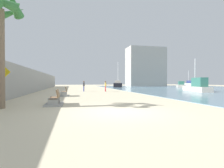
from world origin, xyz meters
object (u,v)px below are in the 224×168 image
object	(u,v)px
person_walking	(84,85)
person_standing	(105,85)
pedestrian_sign	(3,80)
boat_far_left	(190,84)
bench_far	(64,94)
boat_mid_bay	(118,84)
bench_near	(55,101)
boat_far_right	(181,85)
boat_distant	(197,86)

from	to	relation	value
person_walking	person_standing	bearing A→B (deg)	-23.13
person_standing	pedestrian_sign	bearing A→B (deg)	-124.93
person_walking	boat_far_left	xyz separation A→B (m)	(34.29, 21.82, -0.22)
person_walking	person_standing	distance (m)	3.33
bench_far	pedestrian_sign	bearing A→B (deg)	-120.58
boat_mid_bay	bench_near	bearing A→B (deg)	-111.18
bench_far	person_standing	xyz separation A→B (m)	(5.62, 7.13, 0.67)
pedestrian_sign	boat_far_right	bearing A→B (deg)	40.99
bench_far	person_walking	world-z (taller)	person_walking
bench_near	boat_far_right	distance (m)	38.98
boat_far_right	boat_mid_bay	size ratio (longest dim) A/B	0.80
bench_near	person_walking	world-z (taller)	person_walking
boat_distant	boat_far_left	world-z (taller)	boat_distant
boat_far_left	boat_mid_bay	distance (m)	24.31
bench_far	boat_distant	size ratio (longest dim) A/B	0.28
person_standing	bench_near	bearing A→B (deg)	-113.05
person_standing	bench_far	bearing A→B (deg)	-128.25
bench_near	boat_mid_bay	world-z (taller)	boat_mid_bay
boat_mid_bay	pedestrian_sign	distance (m)	36.74
person_standing	pedestrian_sign	size ratio (longest dim) A/B	0.62
bench_far	boat_mid_bay	distance (m)	29.81
bench_far	person_walking	bearing A→B (deg)	73.13
person_walking	boat_mid_bay	distance (m)	21.12
bench_near	pedestrian_sign	distance (m)	3.58
person_standing	boat_distant	bearing A→B (deg)	-12.40
bench_near	boat_mid_bay	distance (m)	36.25
bench_near	bench_far	size ratio (longest dim) A/B	0.99
bench_far	boat_far_right	bearing A→B (deg)	37.31
boat_far_right	boat_distant	bearing A→B (deg)	-116.94
person_standing	boat_far_right	world-z (taller)	same
person_walking	boat_far_right	size ratio (longest dim) A/B	0.29
boat_distant	pedestrian_sign	xyz separation A→B (m)	(-22.35, -10.22, 0.80)
boat_far_left	bench_far	bearing A→B (deg)	-140.61
person_walking	boat_far_left	size ratio (longest dim) A/B	0.23
bench_far	boat_far_left	size ratio (longest dim) A/B	0.30
bench_near	boat_far_left	xyz separation A→B (m)	(37.18, 37.13, 0.46)
boat_far_right	pedestrian_sign	distance (m)	40.73
bench_near	person_standing	world-z (taller)	person_standing
person_standing	boat_mid_bay	size ratio (longest dim) A/B	0.23
person_walking	boat_mid_bay	bearing A→B (deg)	61.11
bench_far	person_standing	distance (m)	9.10
bench_near	boat_distant	bearing A→B (deg)	30.09
bench_near	boat_mid_bay	xyz separation A→B (m)	(13.10, 33.80, 0.50)
person_standing	boat_distant	world-z (taller)	boat_distant
boat_distant	boat_far_left	size ratio (longest dim) A/B	1.08
boat_far_right	person_standing	bearing A→B (deg)	-147.79
bench_near	pedestrian_sign	xyz separation A→B (m)	(-3.20, 0.88, 1.33)
boat_far_left	pedestrian_sign	xyz separation A→B (m)	(-40.38, -36.24, 0.87)
bench_near	boat_far_right	size ratio (longest dim) A/B	0.39
person_standing	boat_mid_bay	bearing A→B (deg)	70.17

